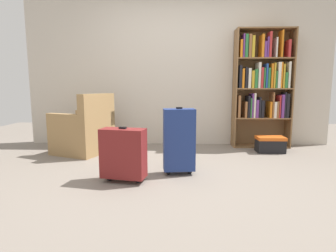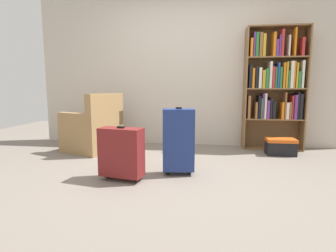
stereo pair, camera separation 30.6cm
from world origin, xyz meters
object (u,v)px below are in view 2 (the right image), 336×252
armchair (94,131)px  suitcase_navy_blue (179,140)px  bookshelf (274,84)px  storage_box (281,146)px  suitcase_dark_red (121,152)px  mug (122,150)px

armchair → suitcase_navy_blue: (1.43, -0.97, 0.08)m
bookshelf → storage_box: (0.05, -0.40, -0.91)m
armchair → suitcase_dark_red: (0.84, -1.25, -0.01)m
suitcase_dark_red → bookshelf: bearing=42.6°
mug → suitcase_navy_blue: (0.95, -0.89, 0.35)m
bookshelf → suitcase_dark_red: bookshelf is taller
storage_box → suitcase_dark_red: size_ratio=0.71×
mug → storage_box: 2.37m
bookshelf → suitcase_navy_blue: (-1.36, -1.51, -0.64)m
suitcase_navy_blue → storage_box: bearing=38.1°
storage_box → armchair: bearing=-177.2°
storage_box → suitcase_dark_red: bearing=-145.2°
suitcase_dark_red → suitcase_navy_blue: suitcase_navy_blue is taller
bookshelf → mug: bearing=-165.1°
storage_box → suitcase_navy_blue: 1.81m
suitcase_dark_red → storage_box: bearing=34.8°
armchair → suitcase_dark_red: armchair is taller
armchair → mug: bearing=-9.0°
bookshelf → armchair: bearing=-169.0°
armchair → storage_box: size_ratio=2.17×
storage_box → suitcase_navy_blue: size_ratio=0.54×
mug → suitcase_navy_blue: suitcase_navy_blue is taller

